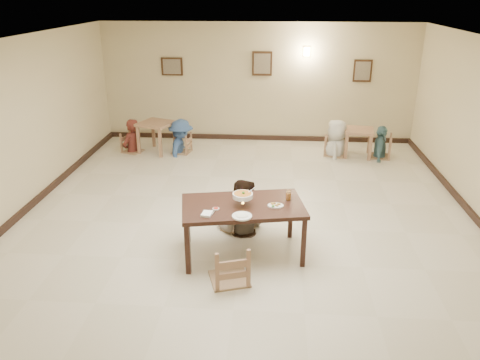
# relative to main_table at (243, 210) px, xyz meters

# --- Properties ---
(floor) EXTENTS (10.00, 10.00, 0.00)m
(floor) POSITION_rel_main_table_xyz_m (-0.02, 0.86, -0.74)
(floor) COLOR beige
(floor) RESTS_ON ground
(ceiling) EXTENTS (10.00, 10.00, 0.00)m
(ceiling) POSITION_rel_main_table_xyz_m (-0.02, 0.86, 2.26)
(ceiling) COLOR white
(ceiling) RESTS_ON wall_back
(wall_back) EXTENTS (10.00, 0.00, 10.00)m
(wall_back) POSITION_rel_main_table_xyz_m (-0.02, 5.86, 0.76)
(wall_back) COLOR beige
(wall_back) RESTS_ON floor
(wall_left) EXTENTS (0.00, 10.00, 10.00)m
(wall_left) POSITION_rel_main_table_xyz_m (-4.02, 0.86, 0.76)
(wall_left) COLOR beige
(wall_left) RESTS_ON floor
(baseboard_back) EXTENTS (8.00, 0.06, 0.12)m
(baseboard_back) POSITION_rel_main_table_xyz_m (-0.02, 5.83, -0.68)
(baseboard_back) COLOR black
(baseboard_back) RESTS_ON floor
(baseboard_left) EXTENTS (0.06, 10.00, 0.12)m
(baseboard_left) POSITION_rel_main_table_xyz_m (-3.99, 0.86, -0.68)
(baseboard_left) COLOR black
(baseboard_left) RESTS_ON floor
(picture_a) EXTENTS (0.55, 0.04, 0.45)m
(picture_a) POSITION_rel_main_table_xyz_m (-2.22, 5.82, 1.16)
(picture_a) COLOR #331E10
(picture_a) RESTS_ON wall_back
(picture_b) EXTENTS (0.50, 0.04, 0.60)m
(picture_b) POSITION_rel_main_table_xyz_m (0.08, 5.82, 1.26)
(picture_b) COLOR #331E10
(picture_b) RESTS_ON wall_back
(picture_c) EXTENTS (0.45, 0.04, 0.55)m
(picture_c) POSITION_rel_main_table_xyz_m (2.58, 5.82, 1.11)
(picture_c) COLOR #331E10
(picture_c) RESTS_ON wall_back
(wall_sconce) EXTENTS (0.16, 0.05, 0.22)m
(wall_sconce) POSITION_rel_main_table_xyz_m (1.18, 5.82, 1.56)
(wall_sconce) COLOR #FFD88C
(wall_sconce) RESTS_ON wall_back
(main_table) EXTENTS (1.92, 1.30, 0.83)m
(main_table) POSITION_rel_main_table_xyz_m (0.00, 0.00, 0.00)
(main_table) COLOR #331B13
(main_table) RESTS_ON floor
(chair_far) EXTENTS (0.48, 0.48, 1.03)m
(chair_far) POSITION_rel_main_table_xyz_m (-0.12, 0.83, -0.23)
(chair_far) COLOR tan
(chair_far) RESTS_ON floor
(chair_near) EXTENTS (0.51, 0.51, 1.09)m
(chair_near) POSITION_rel_main_table_xyz_m (-0.14, -0.70, -0.20)
(chair_near) COLOR tan
(chair_near) RESTS_ON floor
(main_diner) EXTENTS (0.90, 0.72, 1.78)m
(main_diner) POSITION_rel_main_table_xyz_m (-0.08, 0.78, 0.15)
(main_diner) COLOR gray
(main_diner) RESTS_ON floor
(curry_warmer) EXTENTS (0.33, 0.29, 0.26)m
(curry_warmer) POSITION_rel_main_table_xyz_m (0.00, -0.03, 0.24)
(curry_warmer) COLOR silver
(curry_warmer) RESTS_ON main_table
(rice_plate_far) EXTENTS (0.30, 0.30, 0.07)m
(rice_plate_far) POSITION_rel_main_table_xyz_m (-0.02, 0.32, 0.10)
(rice_plate_far) COLOR white
(rice_plate_far) RESTS_ON main_table
(rice_plate_near) EXTENTS (0.28, 0.28, 0.06)m
(rice_plate_near) POSITION_rel_main_table_xyz_m (0.02, -0.40, 0.10)
(rice_plate_near) COLOR white
(rice_plate_near) RESTS_ON main_table
(fried_plate) EXTENTS (0.23, 0.23, 0.05)m
(fried_plate) POSITION_rel_main_table_xyz_m (0.47, -0.03, 0.10)
(fried_plate) COLOR white
(fried_plate) RESTS_ON main_table
(chili_dish) EXTENTS (0.10, 0.10, 0.02)m
(chili_dish) POSITION_rel_main_table_xyz_m (-0.37, -0.19, 0.09)
(chili_dish) COLOR white
(chili_dish) RESTS_ON main_table
(napkin_cutlery) EXTENTS (0.19, 0.28, 0.03)m
(napkin_cutlery) POSITION_rel_main_table_xyz_m (-0.47, -0.37, 0.10)
(napkin_cutlery) COLOR white
(napkin_cutlery) RESTS_ON main_table
(drink_glass) EXTENTS (0.08, 0.08, 0.15)m
(drink_glass) POSITION_rel_main_table_xyz_m (0.66, 0.21, 0.15)
(drink_glass) COLOR white
(drink_glass) RESTS_ON main_table
(bg_table_left) EXTENTS (0.96, 0.96, 0.75)m
(bg_table_left) POSITION_rel_main_table_xyz_m (-2.44, 4.66, -0.13)
(bg_table_left) COLOR #A47858
(bg_table_left) RESTS_ON floor
(bg_table_right) EXTENTS (0.75, 0.75, 0.66)m
(bg_table_right) POSITION_rel_main_table_xyz_m (2.44, 4.71, -0.21)
(bg_table_right) COLOR #A47858
(bg_table_right) RESTS_ON floor
(bg_chair_ll) EXTENTS (0.43, 0.43, 0.92)m
(bg_chair_ll) POSITION_rel_main_table_xyz_m (-3.05, 4.60, -0.29)
(bg_chair_ll) COLOR tan
(bg_chair_ll) RESTS_ON floor
(bg_chair_lr) EXTENTS (0.43, 0.43, 0.91)m
(bg_chair_lr) POSITION_rel_main_table_xyz_m (-1.83, 4.65, -0.29)
(bg_chair_lr) COLOR tan
(bg_chair_lr) RESTS_ON floor
(bg_chair_rl) EXTENTS (0.48, 0.48, 1.02)m
(bg_chair_rl) POSITION_rel_main_table_xyz_m (1.92, 4.73, -0.23)
(bg_chair_rl) COLOR tan
(bg_chair_rl) RESTS_ON floor
(bg_chair_rr) EXTENTS (0.49, 0.49, 1.04)m
(bg_chair_rr) POSITION_rel_main_table_xyz_m (2.95, 4.67, -0.22)
(bg_chair_rr) COLOR tan
(bg_chair_rr) RESTS_ON floor
(bg_diner_a) EXTENTS (0.62, 0.72, 1.65)m
(bg_diner_a) POSITION_rel_main_table_xyz_m (-3.05, 4.60, 0.08)
(bg_diner_a) COLOR #5B241D
(bg_diner_a) RESTS_ON floor
(bg_diner_b) EXTENTS (0.68, 1.10, 1.66)m
(bg_diner_b) POSITION_rel_main_table_xyz_m (-1.83, 4.65, 0.08)
(bg_diner_b) COLOR #3F67A6
(bg_diner_b) RESTS_ON floor
(bg_diner_c) EXTENTS (0.67, 0.92, 1.74)m
(bg_diner_c) POSITION_rel_main_table_xyz_m (1.92, 4.73, 0.13)
(bg_diner_c) COLOR silver
(bg_diner_c) RESTS_ON floor
(bg_diner_d) EXTENTS (0.54, 0.95, 1.52)m
(bg_diner_d) POSITION_rel_main_table_xyz_m (2.95, 4.67, 0.02)
(bg_diner_d) COLOR slate
(bg_diner_d) RESTS_ON floor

